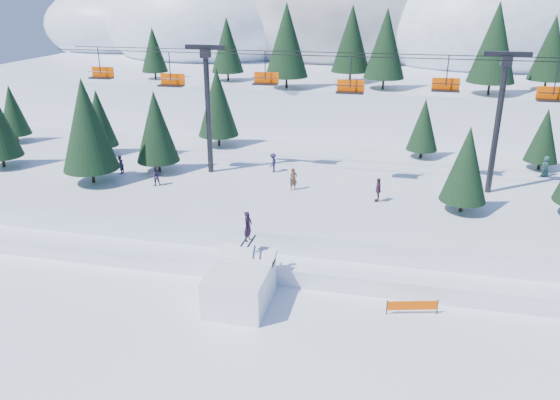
% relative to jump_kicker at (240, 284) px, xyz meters
% --- Properties ---
extents(ground, '(160.00, 160.00, 0.00)m').
position_rel_jump_kicker_xyz_m(ground, '(1.85, -2.65, -1.22)').
color(ground, white).
rests_on(ground, ground).
extents(mid_shelf, '(70.00, 22.00, 2.50)m').
position_rel_jump_kicker_xyz_m(mid_shelf, '(1.85, 15.35, 0.03)').
color(mid_shelf, white).
rests_on(mid_shelf, ground).
extents(berm, '(70.00, 6.00, 1.10)m').
position_rel_jump_kicker_xyz_m(berm, '(1.85, 5.35, -0.67)').
color(berm, white).
rests_on(berm, ground).
extents(mountain_ridge, '(119.00, 60.89, 26.46)m').
position_rel_jump_kicker_xyz_m(mountain_ridge, '(-3.22, 70.70, 8.42)').
color(mountain_ridge, white).
rests_on(mountain_ridge, ground).
extents(jump_kicker, '(3.27, 4.46, 5.07)m').
position_rel_jump_kicker_xyz_m(jump_kicker, '(0.00, 0.00, 0.00)').
color(jump_kicker, white).
rests_on(jump_kicker, ground).
extents(chairlift, '(46.00, 3.21, 10.28)m').
position_rel_jump_kicker_xyz_m(chairlift, '(2.94, 15.40, 8.10)').
color(chairlift, black).
rests_on(chairlift, mid_shelf).
extents(conifer_stand, '(64.49, 16.79, 10.26)m').
position_rel_jump_kicker_xyz_m(conifer_stand, '(8.10, 16.29, 5.73)').
color(conifer_stand, black).
rests_on(conifer_stand, mid_shelf).
extents(distant_skiers, '(34.86, 10.09, 1.76)m').
position_rel_jump_kicker_xyz_m(distant_skiers, '(0.32, 14.46, 2.10)').
color(distant_skiers, '#2F2B46').
rests_on(distant_skiers, mid_shelf).
extents(banner_near, '(2.77, 0.75, 0.90)m').
position_rel_jump_kicker_xyz_m(banner_near, '(9.52, 1.04, -0.68)').
color(banner_near, black).
rests_on(banner_near, ground).
extents(banner_far, '(2.72, 0.94, 0.90)m').
position_rel_jump_kicker_xyz_m(banner_far, '(13.55, 3.40, -0.68)').
color(banner_far, black).
rests_on(banner_far, ground).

